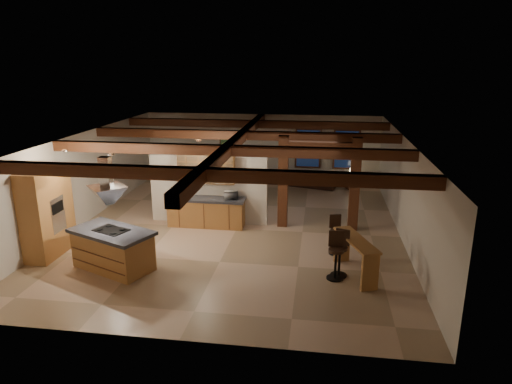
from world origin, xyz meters
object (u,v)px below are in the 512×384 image
Objects in this scene: kitchen_island at (113,249)px; dining_table at (231,195)px; bar_counter at (355,251)px; sofa at (309,178)px.

kitchen_island is 6.17m from dining_table.
dining_table is 6.80m from bar_counter.
bar_counter reaches higher than sofa.
kitchen_island is 1.03× the size of sofa.
sofa is at bearing 99.62° from bar_counter.
sofa is (4.66, 8.64, -0.19)m from kitchen_island.
kitchen_island is at bearing -175.42° from bar_counter.
kitchen_island is at bearing -92.89° from dining_table.
bar_counter is at bearing 115.05° from sofa.
dining_table is at bearing 127.58° from bar_counter.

